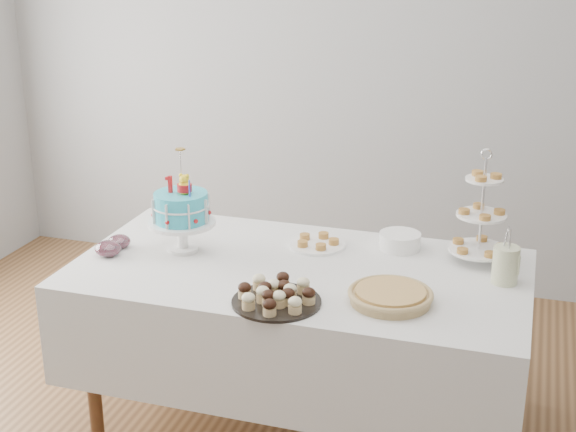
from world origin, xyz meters
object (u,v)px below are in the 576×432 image
(cupcake_tray, at_px, (276,294))
(pie, at_px, (390,295))
(pastry_plate, at_px, (317,243))
(jam_bowl_a, at_px, (108,249))
(utensil_pitcher, at_px, (506,263))
(table, at_px, (299,315))
(jam_bowl_b, at_px, (119,242))
(birthday_cake, at_px, (182,224))
(plate_stack, at_px, (400,241))
(tiered_stand, at_px, (481,216))

(cupcake_tray, xyz_separation_m, pie, (0.42, 0.14, -0.01))
(pastry_plate, distance_m, jam_bowl_a, 0.93)
(pie, xyz_separation_m, pastry_plate, (-0.43, 0.48, -0.01))
(pie, xyz_separation_m, utensil_pitcher, (0.41, 0.32, 0.05))
(table, distance_m, jam_bowl_b, 0.88)
(table, distance_m, utensil_pitcher, 0.90)
(table, xyz_separation_m, birthday_cake, (-0.55, 0.03, 0.35))
(birthday_cake, relative_size, utensil_pitcher, 1.94)
(jam_bowl_a, height_order, jam_bowl_b, jam_bowl_a)
(pie, distance_m, plate_stack, 0.57)
(birthday_cake, xyz_separation_m, plate_stack, (0.92, 0.31, -0.09))
(pie, bearing_deg, tiered_stand, 60.95)
(cupcake_tray, relative_size, jam_bowl_a, 3.01)
(plate_stack, distance_m, pastry_plate, 0.37)
(table, relative_size, jam_bowl_b, 19.02)
(table, height_order, pie, pie)
(jam_bowl_a, bearing_deg, table, 8.48)
(table, height_order, jam_bowl_b, jam_bowl_b)
(table, xyz_separation_m, pastry_plate, (0.01, 0.26, 0.24))
(pie, relative_size, pastry_plate, 1.27)
(birthday_cake, distance_m, cupcake_tray, 0.69)
(birthday_cake, relative_size, pie, 1.40)
(cupcake_tray, relative_size, pie, 1.05)
(jam_bowl_b, height_order, utensil_pitcher, utensil_pitcher)
(pie, height_order, plate_stack, plate_stack)
(jam_bowl_b, bearing_deg, tiered_stand, 11.59)
(pie, distance_m, pastry_plate, 0.64)
(tiered_stand, relative_size, utensil_pitcher, 2.12)
(birthday_cake, distance_m, tiered_stand, 1.30)
(cupcake_tray, distance_m, tiered_stand, 0.97)
(table, xyz_separation_m, pie, (0.43, -0.22, 0.26))
(plate_stack, distance_m, jam_bowl_b, 1.26)
(birthday_cake, bearing_deg, tiered_stand, 17.01)
(cupcake_tray, relative_size, plate_stack, 1.86)
(birthday_cake, bearing_deg, plate_stack, 24.02)
(pastry_plate, bearing_deg, utensil_pitcher, -10.73)
(jam_bowl_a, bearing_deg, plate_stack, 21.13)
(cupcake_tray, height_order, tiered_stand, tiered_stand)
(tiered_stand, bearing_deg, jam_bowl_b, -168.41)
(cupcake_tray, xyz_separation_m, jam_bowl_a, (-0.86, 0.23, -0.01))
(birthday_cake, xyz_separation_m, cupcake_tray, (0.57, -0.39, -0.09))
(plate_stack, xyz_separation_m, jam_bowl_a, (-1.21, -0.47, -0.00))
(plate_stack, height_order, utensil_pitcher, utensil_pitcher)
(birthday_cake, xyz_separation_m, tiered_stand, (1.27, 0.27, 0.08))
(table, bearing_deg, pastry_plate, 88.39)
(table, relative_size, jam_bowl_a, 16.63)
(cupcake_tray, bearing_deg, plate_stack, 63.23)
(tiered_stand, bearing_deg, jam_bowl_a, -164.94)
(cupcake_tray, bearing_deg, table, 92.62)
(table, xyz_separation_m, utensil_pitcher, (0.84, 0.10, 0.31))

